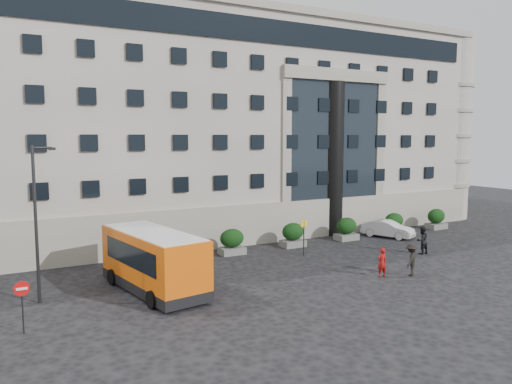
% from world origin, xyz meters
% --- Properties ---
extents(ground, '(120.00, 120.00, 0.00)m').
position_xyz_m(ground, '(0.00, 0.00, 0.00)').
color(ground, black).
rests_on(ground, ground).
extents(civic_building, '(44.00, 24.00, 18.00)m').
position_xyz_m(civic_building, '(6.00, 22.00, 9.00)').
color(civic_building, gray).
rests_on(civic_building, ground).
extents(entrance_column, '(1.80, 1.80, 13.00)m').
position_xyz_m(entrance_column, '(12.00, 10.30, 6.50)').
color(entrance_column, black).
rests_on(entrance_column, ground).
extents(hedge_a, '(1.80, 1.26, 1.84)m').
position_xyz_m(hedge_a, '(-4.00, 7.80, 0.93)').
color(hedge_a, '#5C5B59').
rests_on(hedge_a, ground).
extents(hedge_b, '(1.80, 1.26, 1.84)m').
position_xyz_m(hedge_b, '(1.20, 7.80, 0.93)').
color(hedge_b, '#5C5B59').
rests_on(hedge_b, ground).
extents(hedge_c, '(1.80, 1.26, 1.84)m').
position_xyz_m(hedge_c, '(6.40, 7.80, 0.93)').
color(hedge_c, '#5C5B59').
rests_on(hedge_c, ground).
extents(hedge_d, '(1.80, 1.26, 1.84)m').
position_xyz_m(hedge_d, '(11.60, 7.80, 0.93)').
color(hedge_d, '#5C5B59').
rests_on(hedge_d, ground).
extents(hedge_e, '(1.80, 1.26, 1.84)m').
position_xyz_m(hedge_e, '(16.80, 7.80, 0.93)').
color(hedge_e, '#5C5B59').
rests_on(hedge_e, ground).
extents(hedge_f, '(1.80, 1.26, 1.84)m').
position_xyz_m(hedge_f, '(22.00, 7.80, 0.93)').
color(hedge_f, '#5C5B59').
rests_on(hedge_f, ground).
extents(street_lamp, '(1.16, 0.18, 8.00)m').
position_xyz_m(street_lamp, '(-11.94, 3.00, 4.37)').
color(street_lamp, '#262628').
rests_on(street_lamp, ground).
extents(bus_stop_sign, '(0.50, 0.08, 2.52)m').
position_xyz_m(bus_stop_sign, '(5.50, 5.00, 1.73)').
color(bus_stop_sign, '#262628').
rests_on(bus_stop_sign, ground).
extents(no_entry_sign, '(0.64, 0.16, 2.32)m').
position_xyz_m(no_entry_sign, '(-13.00, -1.04, 1.65)').
color(no_entry_sign, '#262628').
rests_on(no_entry_sign, ground).
extents(minibus, '(3.94, 8.22, 3.29)m').
position_xyz_m(minibus, '(-6.31, 2.10, 1.81)').
color(minibus, '#D8550A').
rests_on(minibus, ground).
extents(red_truck, '(2.62, 5.15, 2.71)m').
position_xyz_m(red_truck, '(-12.02, 17.13, 1.39)').
color(red_truck, maroon).
rests_on(red_truck, ground).
extents(white_taxi, '(3.18, 4.53, 1.42)m').
position_xyz_m(white_taxi, '(15.34, 7.00, 0.71)').
color(white_taxi, silver).
rests_on(white_taxi, ground).
extents(pedestrian_a, '(0.68, 0.48, 1.77)m').
position_xyz_m(pedestrian_a, '(6.55, -1.78, 0.89)').
color(pedestrian_a, maroon).
rests_on(pedestrian_a, ground).
extents(pedestrian_b, '(0.96, 0.75, 1.97)m').
position_xyz_m(pedestrian_b, '(13.24, 1.33, 0.99)').
color(pedestrian_b, black).
rests_on(pedestrian_b, ground).
extents(pedestrian_c, '(1.47, 1.29, 1.97)m').
position_xyz_m(pedestrian_c, '(8.30, -2.43, 0.99)').
color(pedestrian_c, black).
rests_on(pedestrian_c, ground).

